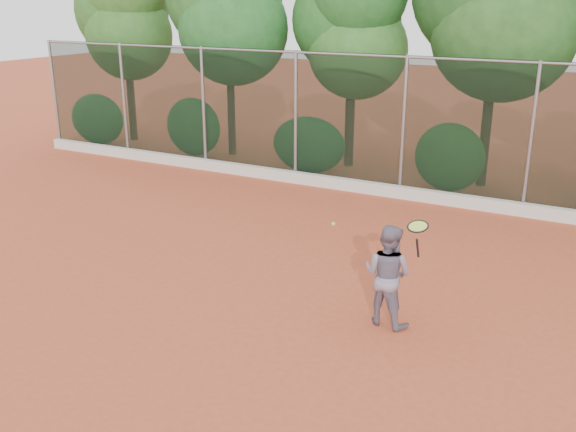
% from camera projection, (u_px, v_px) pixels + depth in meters
% --- Properties ---
extents(ground, '(80.00, 80.00, 0.00)m').
position_uv_depth(ground, '(259.00, 305.00, 10.53)').
color(ground, '#B5492A').
rests_on(ground, ground).
extents(concrete_curb, '(24.00, 0.20, 0.30)m').
position_uv_depth(concrete_curb, '(397.00, 192.00, 16.17)').
color(concrete_curb, beige).
rests_on(concrete_curb, ground).
extents(tennis_player, '(0.87, 0.72, 1.61)m').
position_uv_depth(tennis_player, '(388.00, 275.00, 9.72)').
color(tennis_player, slate).
rests_on(tennis_player, ground).
extents(chainlink_fence, '(24.09, 0.09, 3.50)m').
position_uv_depth(chainlink_fence, '(404.00, 123.00, 15.77)').
color(chainlink_fence, black).
rests_on(chainlink_fence, ground).
extents(foliage_backdrop, '(23.70, 3.63, 7.55)m').
position_uv_depth(foliage_backdrop, '(414.00, 13.00, 16.84)').
color(foliage_backdrop, '#44281A').
rests_on(foliage_backdrop, ground).
extents(tennis_racket, '(0.35, 0.35, 0.57)m').
position_uv_depth(tennis_racket, '(418.00, 229.00, 9.08)').
color(tennis_racket, black).
rests_on(tennis_racket, ground).
extents(tennis_ball_in_flight, '(0.06, 0.06, 0.06)m').
position_uv_depth(tennis_ball_in_flight, '(333.00, 224.00, 9.90)').
color(tennis_ball_in_flight, '#BAD430').
rests_on(tennis_ball_in_flight, ground).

